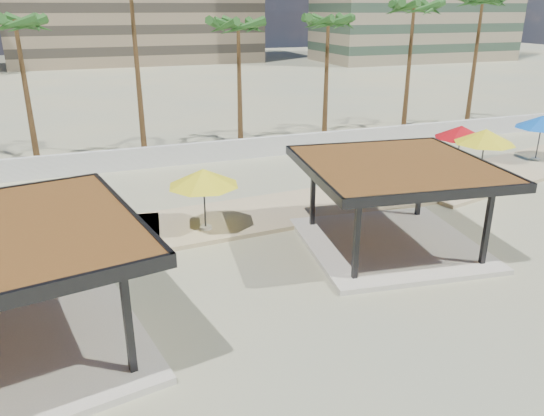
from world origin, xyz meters
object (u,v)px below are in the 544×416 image
Objects in this scene: umbrella_c at (461,132)px; lounger_a at (13,251)px; lounger_d at (440,168)px; pavilion_central at (394,197)px; lounger_c at (461,177)px; lounger_b at (401,191)px.

lounger_a is (-21.72, -3.24, -1.91)m from umbrella_c.
lounger_d is (-0.93, 0.15, -1.94)m from umbrella_c.
pavilion_central reaches higher than lounger_c.
lounger_c is 1.21× the size of lounger_d.
pavilion_central is at bearing 147.26° from lounger_d.
pavilion_central is 5.85m from lounger_b.
pavilion_central is 10.40m from lounger_d.
lounger_c reaches higher than lounger_d.
lounger_a is (-13.27, 3.62, -1.59)m from pavilion_central.
lounger_d is at bearing 50.14° from pavilion_central.
lounger_c is (-0.97, -1.57, -1.90)m from umbrella_c.
lounger_d is (20.79, 3.39, -0.03)m from lounger_a.
lounger_a is 1.10× the size of lounger_d.
pavilion_central reaches higher than lounger_b.
umbrella_c reaches higher than lounger_a.
lounger_a is at bearing 113.52° from lounger_d.
pavilion_central reaches higher than lounger_a.
lounger_c is 1.72m from lounger_d.
pavilion_central is 2.94× the size of lounger_c.
lounger_c reaches higher than lounger_a.
lounger_b is (16.65, 0.88, -0.02)m from lounger_a.
lounger_c is at bearing -167.19° from lounger_d.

